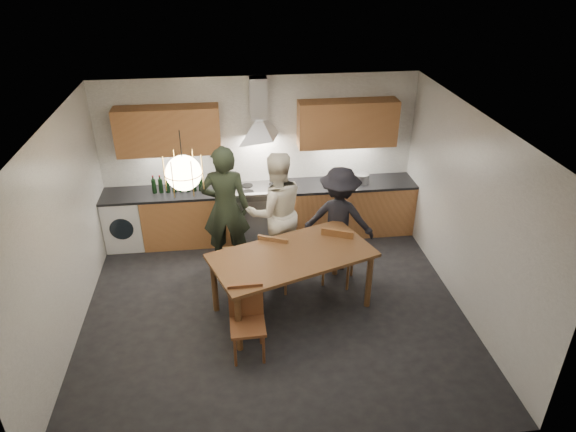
{
  "coord_description": "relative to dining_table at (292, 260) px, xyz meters",
  "views": [
    {
      "loc": [
        -0.48,
        -5.45,
        4.42
      ],
      "look_at": [
        0.24,
        0.4,
        1.2
      ],
      "focal_mm": 32.0,
      "sensor_mm": 36.0,
      "label": 1
    }
  ],
  "objects": [
    {
      "name": "mixing_bowl",
      "position": [
        0.93,
        1.88,
        0.18
      ],
      "size": [
        0.32,
        0.32,
        0.08
      ],
      "primitive_type": "imported",
      "rotation": [
        0.0,
        0.0,
        -0.04
      ],
      "color": "silver",
      "rests_on": "counter_run"
    },
    {
      "name": "wall_fixtures",
      "position": [
        -0.24,
        2.06,
        1.11
      ],
      "size": [
        4.3,
        0.54,
        1.1
      ],
      "color": "#BC7D48",
      "rests_on": "ground"
    },
    {
      "name": "dining_table",
      "position": [
        0.0,
        0.0,
        0.0
      ],
      "size": [
        2.27,
        1.65,
        0.86
      ],
      "rotation": [
        0.0,
        0.0,
        0.35
      ],
      "color": "brown",
      "rests_on": "ground"
    },
    {
      "name": "counter_run",
      "position": [
        -0.22,
        1.94,
        -0.31
      ],
      "size": [
        5.0,
        0.62,
        0.9
      ],
      "color": "tan",
      "rests_on": "ground"
    },
    {
      "name": "person_right",
      "position": [
        0.81,
        0.94,
        0.04
      ],
      "size": [
        1.17,
        0.89,
        1.6
      ],
      "primitive_type": "imported",
      "rotation": [
        0.0,
        0.0,
        2.83
      ],
      "color": "black",
      "rests_on": "ground"
    },
    {
      "name": "range_stove",
      "position": [
        -0.24,
        1.94,
        -0.32
      ],
      "size": [
        0.9,
        0.6,
        0.92
      ],
      "color": "silver",
      "rests_on": "ground"
    },
    {
      "name": "chair_back_mid",
      "position": [
        -0.17,
        0.44,
        -0.23
      ],
      "size": [
        0.55,
        0.55,
        0.92
      ],
      "rotation": [
        0.0,
        0.0,
        2.72
      ],
      "color": "brown",
      "rests_on": "ground"
    },
    {
      "name": "ground",
      "position": [
        -0.24,
        -0.01,
        -0.76
      ],
      "size": [
        5.0,
        5.0,
        0.0
      ],
      "primitive_type": "plane",
      "color": "black",
      "rests_on": "ground"
    },
    {
      "name": "pendant_lamp",
      "position": [
        -1.24,
        -0.11,
        1.34
      ],
      "size": [
        0.43,
        0.43,
        0.7
      ],
      "color": "black",
      "rests_on": "ground"
    },
    {
      "name": "stock_pot",
      "position": [
        1.38,
        1.9,
        0.22
      ],
      "size": [
        0.29,
        0.29,
        0.16
      ],
      "primitive_type": "cylinder",
      "rotation": [
        0.0,
        0.0,
        0.37
      ],
      "color": "#B0B0B4",
      "rests_on": "counter_run"
    },
    {
      "name": "wine_bottles",
      "position": [
        -1.56,
        1.95,
        0.28
      ],
      "size": [
        0.78,
        0.07,
        0.29
      ],
      "color": "black",
      "rests_on": "counter_run"
    },
    {
      "name": "room_shell",
      "position": [
        -0.24,
        -0.01,
        0.95
      ],
      "size": [
        5.02,
        4.52,
        2.61
      ],
      "color": "white",
      "rests_on": "ground"
    },
    {
      "name": "chair_back_left",
      "position": [
        -0.71,
        0.44,
        -0.3
      ],
      "size": [
        0.39,
        0.39,
        0.81
      ],
      "rotation": [
        0.0,
        0.0,
        3.21
      ],
      "color": "brown",
      "rests_on": "ground"
    },
    {
      "name": "chair_back_right",
      "position": [
        0.7,
        0.46,
        -0.21
      ],
      "size": [
        0.57,
        0.57,
        0.96
      ],
      "rotation": [
        0.0,
        0.0,
        2.74
      ],
      "color": "brown",
      "rests_on": "ground"
    },
    {
      "name": "chair_front",
      "position": [
        -0.63,
        -0.73,
        -0.25
      ],
      "size": [
        0.42,
        0.42,
        0.9
      ],
      "rotation": [
        0.0,
        0.0,
        0.02
      ],
      "color": "brown",
      "rests_on": "ground"
    },
    {
      "name": "person_mid",
      "position": [
        -0.1,
        1.07,
        0.15
      ],
      "size": [
        1.0,
        0.85,
        1.82
      ],
      "primitive_type": "imported",
      "rotation": [
        0.0,
        0.0,
        3.34
      ],
      "color": "silver",
      "rests_on": "ground"
    },
    {
      "name": "person_left",
      "position": [
        -0.82,
        1.19,
        0.19
      ],
      "size": [
        0.74,
        0.52,
        1.91
      ],
      "primitive_type": "imported",
      "rotation": [
        0.0,
        0.0,
        3.05
      ],
      "color": "black",
      "rests_on": "ground"
    }
  ]
}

